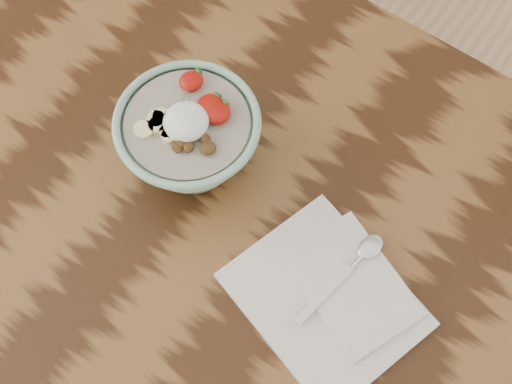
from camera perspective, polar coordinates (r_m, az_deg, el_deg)
table at (r=117.24cm, az=-5.28°, el=-0.70°), size 160.00×90.00×75.00cm
breakfast_bowl at (r=103.70cm, az=-5.34°, el=4.37°), size 20.90×20.90×14.26cm
napkin at (r=101.19cm, az=6.00°, el=-8.30°), size 29.59×26.29×1.54cm
spoon at (r=102.08cm, az=8.23°, el=-5.30°), size 4.55×17.69×0.92cm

